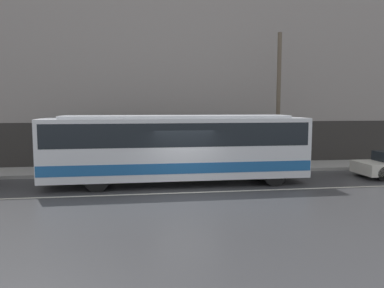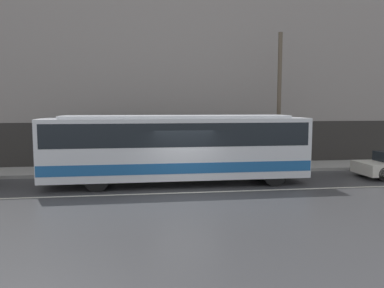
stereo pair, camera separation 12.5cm
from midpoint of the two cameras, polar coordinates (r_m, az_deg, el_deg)
ground_plane at (r=15.31m, az=-1.10°, el=-7.44°), size 60.00×60.00×0.00m
sidewalk at (r=20.51m, az=-3.00°, el=-3.80°), size 60.00×2.72×0.16m
building_facade at (r=21.77m, az=-3.44°, el=9.71°), size 60.00×0.35×10.34m
lane_stripe at (r=15.31m, az=-1.10°, el=-7.43°), size 54.00×0.14×0.01m
transit_bus at (r=16.83m, az=-2.54°, el=-0.20°), size 11.65×2.56×3.10m
utility_pole_near at (r=21.03m, az=12.86°, el=6.47°), size 0.22×0.22×7.26m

